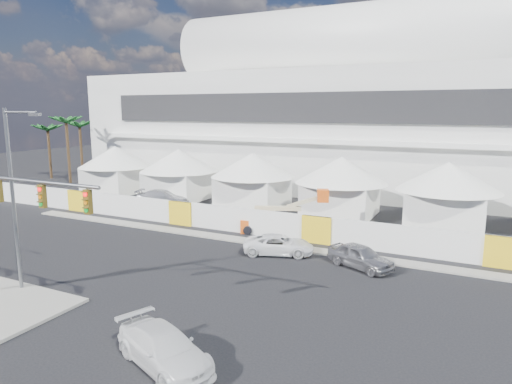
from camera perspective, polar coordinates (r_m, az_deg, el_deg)
The scene contains 11 objects.
ground at distance 24.97m, azimuth -17.65°, elevation -12.88°, with size 160.00×160.00×0.00m, color black.
stadium at distance 58.27m, azimuth 19.17°, elevation 9.57°, with size 80.00×24.80×21.98m.
tent_row at distance 43.75m, azimuth 4.90°, elevation 1.75°, with size 53.40×8.40×5.40m.
hoarding_fence at distance 33.58m, azimuth 7.62°, elevation -4.68°, with size 70.00×0.25×2.00m, color white.
palm_cluster at distance 67.68m, azimuth -21.16°, elevation 7.29°, with size 10.60×10.60×8.55m.
sedan_silver at distance 28.97m, azimuth 12.91°, elevation -7.84°, with size 4.31×1.73×1.47m, color #9B9B9F.
pickup_curb at distance 30.89m, azimuth 2.86°, elevation -6.59°, with size 4.71×2.17×1.31m, color white.
pickup_near at distance 18.60m, azimuth -11.44°, elevation -18.58°, with size 4.87×1.98×1.41m, color white.
lot_car_c at distance 47.27m, azimuth -11.55°, elevation -0.70°, with size 5.37×2.18×1.56m, color silver.
streetlight_median at distance 26.63m, azimuth -27.89°, elevation 0.47°, with size 2.64×0.27×9.55m.
boom_lift at distance 35.98m, azimuth 1.85°, elevation -3.68°, with size 7.13×2.76×3.49m.
Camera 1 is at (16.32, -16.27, 9.62)m, focal length 32.00 mm.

